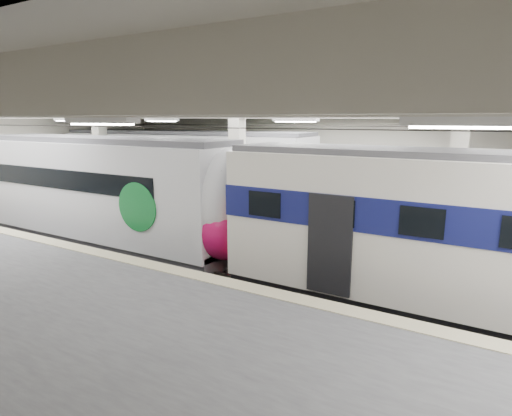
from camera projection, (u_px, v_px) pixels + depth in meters
The scene contains 4 objects.
station_hall at pixel (235, 184), 11.53m from camera, with size 36.00×24.00×5.75m.
modern_emu at pixel (122, 195), 16.38m from camera, with size 13.23×2.73×4.29m.
older_rer at pixel (474, 235), 10.32m from camera, with size 12.77×2.82×4.24m.
far_train at pixel (182, 173), 21.82m from camera, with size 13.86×3.36×4.40m.
Camera 1 is at (6.33, -11.26, 4.98)m, focal length 30.00 mm.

